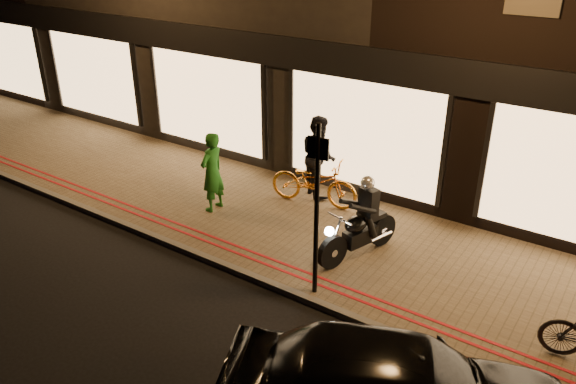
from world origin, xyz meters
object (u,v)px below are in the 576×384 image
at_px(sign_post, 317,203).
at_px(person_green, 212,172).
at_px(motorcycle, 360,226).
at_px(bicycle_gold, 314,182).

height_order(sign_post, person_green, sign_post).
distance_m(motorcycle, sign_post, 1.81).
bearing_deg(motorcycle, person_green, -161.22).
relative_size(motorcycle, sign_post, 0.63).
relative_size(bicycle_gold, person_green, 1.14).
bearing_deg(bicycle_gold, motorcycle, -136.79).
height_order(bicycle_gold, person_green, person_green).
distance_m(bicycle_gold, person_green, 2.23).
bearing_deg(motorcycle, bicycle_gold, 161.03).
bearing_deg(sign_post, bicycle_gold, 122.45).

